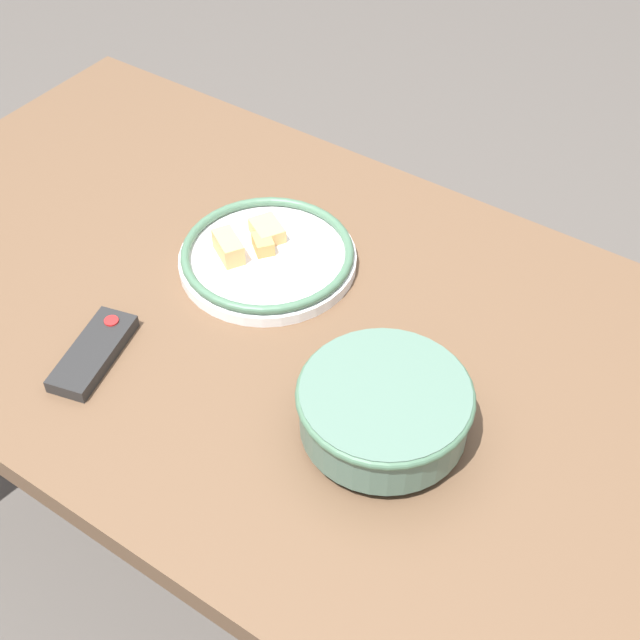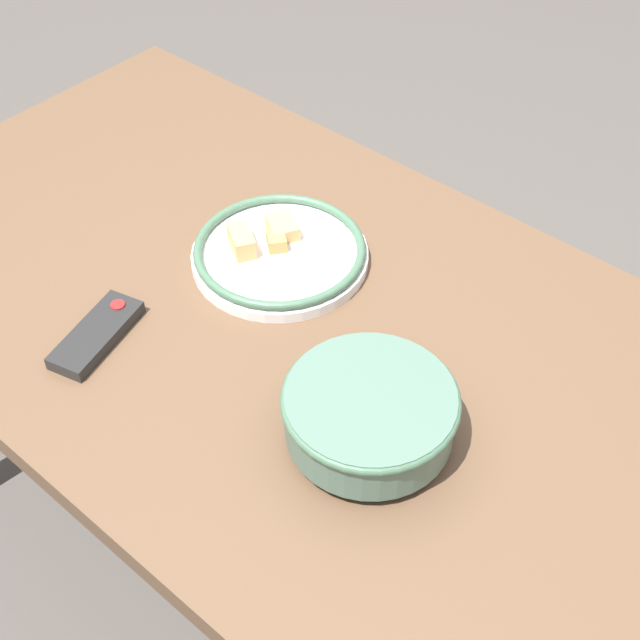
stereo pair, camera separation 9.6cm
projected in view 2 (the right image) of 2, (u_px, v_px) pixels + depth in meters
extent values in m
plane|color=#4C4742|center=(291.00, 566.00, 1.83)|extent=(8.00, 8.00, 0.00)
cube|color=brown|center=(279.00, 319.00, 1.32)|extent=(1.45, 0.82, 0.04)
cylinder|color=brown|center=(175.00, 222.00, 2.07)|extent=(0.06, 0.06, 0.70)
cylinder|color=#4C6B5B|center=(368.00, 434.00, 1.14)|extent=(0.10, 0.10, 0.02)
cylinder|color=#4C6B5B|center=(370.00, 413.00, 1.11)|extent=(0.21, 0.21, 0.07)
cylinder|color=#C67A33|center=(370.00, 416.00, 1.11)|extent=(0.19, 0.19, 0.06)
torus|color=#42664C|center=(371.00, 400.00, 1.09)|extent=(0.22, 0.22, 0.01)
cylinder|color=white|center=(280.00, 257.00, 1.37)|extent=(0.27, 0.27, 0.02)
torus|color=#42664C|center=(280.00, 249.00, 1.36)|extent=(0.27, 0.27, 0.01)
cube|color=tan|center=(276.00, 240.00, 1.37)|extent=(0.05, 0.05, 0.02)
cube|color=tan|center=(241.00, 241.00, 1.36)|extent=(0.07, 0.06, 0.03)
cube|color=tan|center=(282.00, 227.00, 1.39)|extent=(0.07, 0.06, 0.02)
cube|color=black|center=(97.00, 335.00, 1.26)|extent=(0.10, 0.16, 0.02)
cylinder|color=red|center=(118.00, 305.00, 1.28)|extent=(0.02, 0.02, 0.00)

